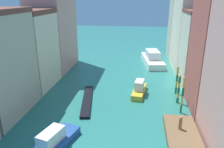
# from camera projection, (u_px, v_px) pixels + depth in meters

# --- Properties ---
(ground_plane) EXTENTS (154.00, 154.00, 0.00)m
(ground_plane) POSITION_uv_depth(u_px,v_px,m) (119.00, 78.00, 42.11)
(ground_plane) COLOR #28756B
(building_left_2) EXTENTS (6.93, 9.08, 12.76)m
(building_left_2) POSITION_uv_depth(u_px,v_px,m) (30.00, 49.00, 36.80)
(building_left_2) COLOR beige
(building_left_2) RESTS_ON ground
(building_left_3) EXTENTS (6.93, 11.82, 19.46)m
(building_left_3) POSITION_uv_depth(u_px,v_px,m) (52.00, 22.00, 45.52)
(building_left_3) COLOR tan
(building_left_3) RESTS_ON ground
(building_right_1) EXTENTS (6.93, 8.31, 19.02)m
(building_right_1) POSITION_uv_depth(u_px,v_px,m) (224.00, 40.00, 27.88)
(building_right_1) COLOR #B25147
(building_right_1) RESTS_ON ground
(building_right_2) EXTENTS (6.93, 7.72, 12.64)m
(building_right_2) POSITION_uv_depth(u_px,v_px,m) (204.00, 50.00, 36.76)
(building_right_2) COLOR beige
(building_right_2) RESTS_ON ground
(building_right_3) EXTENTS (6.93, 12.15, 18.60)m
(building_right_3) POSITION_uv_depth(u_px,v_px,m) (193.00, 24.00, 45.11)
(building_right_3) COLOR beige
(building_right_3) RESTS_ON ground
(building_right_4) EXTENTS (6.93, 7.18, 17.14)m
(building_right_4) POSITION_uv_depth(u_px,v_px,m) (184.00, 22.00, 54.59)
(building_right_4) COLOR #BCB299
(building_right_4) RESTS_ON ground
(waterfront_dock) EXTENTS (3.50, 7.38, 0.75)m
(waterfront_dock) POSITION_uv_depth(u_px,v_px,m) (182.00, 135.00, 24.38)
(waterfront_dock) COLOR brown
(waterfront_dock) RESTS_ON ground
(person_on_dock) EXTENTS (0.36, 0.36, 1.60)m
(person_on_dock) POSITION_uv_depth(u_px,v_px,m) (180.00, 123.00, 24.54)
(person_on_dock) COLOR olive
(person_on_dock) RESTS_ON waterfront_dock
(mooring_pole_0) EXTENTS (0.28, 0.28, 5.06)m
(mooring_pole_0) POSITION_uv_depth(u_px,v_px,m) (182.00, 95.00, 28.89)
(mooring_pole_0) COLOR #197247
(mooring_pole_0) RESTS_ON ground
(mooring_pole_1) EXTENTS (0.37, 0.37, 4.28)m
(mooring_pole_1) POSITION_uv_depth(u_px,v_px,m) (179.00, 89.00, 31.82)
(mooring_pole_1) COLOR #197247
(mooring_pole_1) RESTS_ON ground
(mooring_pole_2) EXTENTS (0.33, 0.33, 4.50)m
(mooring_pole_2) POSITION_uv_depth(u_px,v_px,m) (177.00, 80.00, 34.92)
(mooring_pole_2) COLOR #197247
(mooring_pole_2) RESTS_ON ground
(vaporetto_white) EXTENTS (5.15, 11.70, 3.07)m
(vaporetto_white) POSITION_uv_depth(u_px,v_px,m) (152.00, 59.00, 50.96)
(vaporetto_white) COLOR white
(vaporetto_white) RESTS_ON ground
(gondola_black) EXTENTS (2.94, 10.12, 0.38)m
(gondola_black) POSITION_uv_depth(u_px,v_px,m) (87.00, 100.00, 32.81)
(gondola_black) COLOR black
(gondola_black) RESTS_ON ground
(motorboat_0) EXTENTS (2.43, 5.97, 2.25)m
(motorboat_0) POSITION_uv_depth(u_px,v_px,m) (139.00, 89.00, 35.19)
(motorboat_0) COLOR gold
(motorboat_0) RESTS_ON ground
(motorboat_1) EXTENTS (4.23, 7.55, 2.09)m
(motorboat_1) POSITION_uv_depth(u_px,v_px,m) (52.00, 143.00, 22.51)
(motorboat_1) COLOR #234C93
(motorboat_1) RESTS_ON ground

